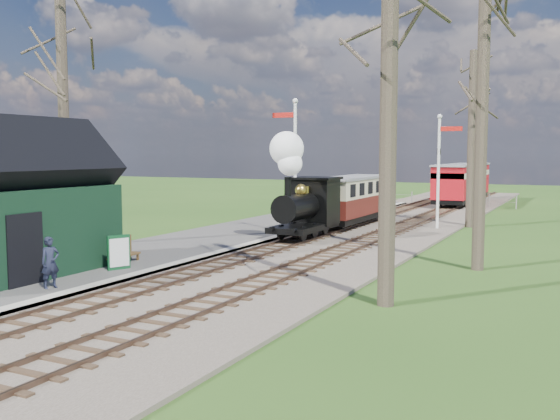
{
  "coord_description": "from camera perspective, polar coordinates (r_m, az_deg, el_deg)",
  "views": [
    {
      "loc": [
        10.98,
        -9.01,
        3.86
      ],
      "look_at": [
        0.15,
        12.8,
        1.6
      ],
      "focal_mm": 40.0,
      "sensor_mm": 36.0,
      "label": 1
    }
  ],
  "objects": [
    {
      "name": "locomotive",
      "position": [
        26.78,
        2.12,
        1.49
      ],
      "size": [
        1.81,
        4.21,
        4.51
      ],
      "color": "black",
      "rests_on": "ground"
    },
    {
      "name": "sign_board",
      "position": [
        20.15,
        -14.53,
        -3.77
      ],
      "size": [
        0.38,
        0.71,
        1.08
      ],
      "color": "#0D401E",
      "rests_on": "platform"
    },
    {
      "name": "red_carriage_a",
      "position": [
        45.19,
        15.71,
        2.3
      ],
      "size": [
        2.31,
        5.72,
        2.43
      ],
      "color": "black",
      "rests_on": "ground"
    },
    {
      "name": "track_far",
      "position": [
        32.34,
        11.22,
        -1.48
      ],
      "size": [
        1.6,
        60.0,
        0.15
      ],
      "color": "brown",
      "rests_on": "ground"
    },
    {
      "name": "station_shed",
      "position": [
        20.13,
        -23.09,
        0.34
      ],
      "size": [
        3.25,
        6.3,
        4.78
      ],
      "color": "black",
      "rests_on": "platform"
    },
    {
      "name": "ballast_bed",
      "position": [
        32.71,
        9.02,
        -1.45
      ],
      "size": [
        8.0,
        60.0,
        0.1
      ],
      "primitive_type": "cube",
      "color": "brown",
      "rests_on": "ground"
    },
    {
      "name": "semaphore_near",
      "position": [
        27.64,
        1.26,
        4.81
      ],
      "size": [
        1.22,
        0.24,
        6.22
      ],
      "color": "silver",
      "rests_on": "ground"
    },
    {
      "name": "coping_strip",
      "position": [
        26.31,
        -1.46,
        -2.91
      ],
      "size": [
        0.4,
        44.0,
        0.21
      ],
      "primitive_type": "cube",
      "color": "#B2AD9E",
      "rests_on": "ground"
    },
    {
      "name": "bench",
      "position": [
        21.38,
        -14.48,
        -3.64
      ],
      "size": [
        0.51,
        1.51,
        0.85
      ],
      "color": "#4D361B",
      "rests_on": "platform"
    },
    {
      "name": "coach",
      "position": [
        32.43,
        6.56,
        1.13
      ],
      "size": [
        2.11,
        7.22,
        2.22
      ],
      "color": "black",
      "rests_on": "ground"
    },
    {
      "name": "track_near",
      "position": [
        33.11,
        6.88,
        -1.26
      ],
      "size": [
        1.6,
        60.0,
        0.15
      ],
      "color": "brown",
      "rests_on": "ground"
    },
    {
      "name": "bare_trees",
      "position": [
        21.45,
        -0.37,
        8.91
      ],
      "size": [
        15.51,
        22.39,
        12.0
      ],
      "color": "#382D23",
      "rests_on": "ground"
    },
    {
      "name": "platform",
      "position": [
        27.45,
        -5.71,
        -2.6
      ],
      "size": [
        5.0,
        44.0,
        0.2
      ],
      "primitive_type": "cube",
      "color": "#474442",
      "rests_on": "ground"
    },
    {
      "name": "red_carriage_b",
      "position": [
        50.6,
        16.88,
        2.57
      ],
      "size": [
        2.31,
        5.72,
        2.43
      ],
      "color": "black",
      "rests_on": "ground"
    },
    {
      "name": "semaphore_far",
      "position": [
        31.71,
        14.43,
        4.21
      ],
      "size": [
        1.22,
        0.24,
        5.72
      ],
      "color": "silver",
      "rests_on": "ground"
    },
    {
      "name": "ground",
      "position": [
        14.72,
        -23.72,
        -10.35
      ],
      "size": [
        140.0,
        140.0,
        0.0
      ],
      "primitive_type": "plane",
      "color": "#284C17",
      "rests_on": "ground"
    },
    {
      "name": "distant_hills",
      "position": [
        76.68,
        18.6,
        -10.16
      ],
      "size": [
        114.4,
        48.0,
        22.02
      ],
      "color": "#385B23",
      "rests_on": "ground"
    },
    {
      "name": "person",
      "position": [
        17.94,
        -20.27,
        -4.52
      ],
      "size": [
        0.48,
        0.59,
        1.4
      ],
      "primitive_type": "imported",
      "rotation": [
        0.0,
        0.0,
        1.25
      ],
      "color": "#1B1F32",
      "rests_on": "platform"
    },
    {
      "name": "fence_line",
      "position": [
        46.38,
        13.04,
        1.06
      ],
      "size": [
        12.6,
        0.08,
        1.0
      ],
      "color": "slate",
      "rests_on": "ground"
    }
  ]
}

